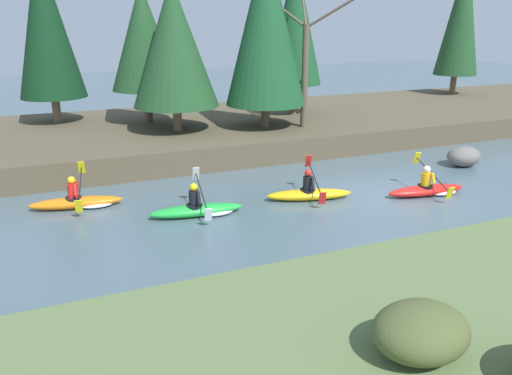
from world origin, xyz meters
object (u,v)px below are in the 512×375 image
at_px(kayaker_middle, 310,193).
at_px(kayaker_far_back, 80,201).
at_px(kayaker_lead, 429,189).
at_px(boulder_midstream, 464,156).
at_px(kayaker_trailing, 200,209).

distance_m(kayaker_middle, kayaker_far_back, 7.09).
xyz_separation_m(kayaker_lead, kayaker_far_back, (-10.60, 3.14, 0.00)).
bearing_deg(kayaker_far_back, boulder_midstream, 4.62).
height_order(kayaker_lead, kayaker_far_back, same).
distance_m(kayaker_lead, kayaker_trailing, 7.48).
bearing_deg(kayaker_lead, boulder_midstream, 38.30).
xyz_separation_m(kayaker_middle, kayaker_far_back, (-6.79, 2.04, -0.02)).
distance_m(kayaker_middle, kayaker_trailing, 3.59).
bearing_deg(kayaker_trailing, kayaker_middle, 6.07).
bearing_deg(kayaker_lead, kayaker_trailing, 177.91).
height_order(kayaker_lead, boulder_midstream, kayaker_lead).
relative_size(kayaker_middle, kayaker_trailing, 0.99).
bearing_deg(kayaker_lead, kayaker_far_back, 170.03).
distance_m(kayaker_middle, boulder_midstream, 7.44).
bearing_deg(kayaker_trailing, boulder_midstream, 12.10).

